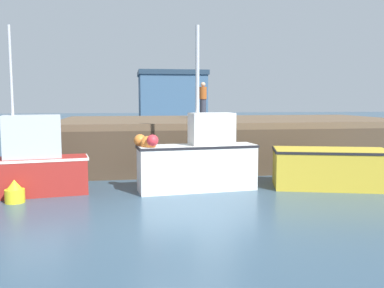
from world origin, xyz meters
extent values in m
cube|color=#334C60|center=(0.00, 0.00, -0.05)|extent=(120.00, 160.00, 0.10)
cube|color=brown|center=(3.28, 9.00, 1.87)|extent=(14.93, 7.44, 0.25)
cube|color=#433527|center=(3.28, 5.40, 0.87)|extent=(14.93, 0.24, 1.74)
cylinder|color=#433527|center=(-3.79, 5.51, 0.87)|extent=(0.36, 0.36, 1.74)
cylinder|color=#433527|center=(3.28, 5.51, 0.87)|extent=(0.36, 0.36, 1.74)
cylinder|color=#433527|center=(-1.20, 12.49, 0.87)|extent=(0.36, 0.36, 1.74)
cylinder|color=#433527|center=(7.76, 12.49, 0.87)|extent=(0.36, 0.36, 1.74)
cylinder|color=#433527|center=(-0.25, 5.51, 0.87)|extent=(7.10, 0.18, 1.57)
cube|color=maroon|center=(-4.65, 3.24, 0.57)|extent=(4.22, 1.63, 1.14)
cube|color=silver|center=(-4.65, 3.24, 1.09)|extent=(4.30, 1.67, 0.08)
cube|color=#B2B7BC|center=(-4.14, 3.32, 1.77)|extent=(1.73, 1.12, 1.26)
cylinder|color=#B7B7BC|center=(-4.65, 3.24, 3.69)|extent=(0.08, 0.08, 2.57)
cube|color=silver|center=(0.80, 3.22, 0.72)|extent=(3.77, 1.37, 1.44)
cube|color=black|center=(0.80, 3.22, 1.39)|extent=(3.84, 1.40, 0.08)
cube|color=silver|center=(1.26, 3.26, 1.94)|extent=(1.42, 0.97, 1.00)
cylinder|color=#B7B7BC|center=(0.80, 3.22, 3.78)|extent=(0.12, 0.12, 2.67)
sphere|color=orange|center=(-0.75, 2.98, 1.55)|extent=(0.44, 0.44, 0.44)
sphere|color=orange|center=(-0.97, 3.35, 1.60)|extent=(0.38, 0.38, 0.38)
sphere|color=red|center=(-0.63, 2.68, 1.66)|extent=(0.35, 0.35, 0.35)
sphere|color=orange|center=(-0.68, 2.81, 1.55)|extent=(0.35, 0.35, 0.35)
cube|color=gold|center=(5.15, 2.93, 0.63)|extent=(3.88, 2.49, 1.26)
cube|color=black|center=(5.15, 2.93, 1.21)|extent=(3.96, 2.54, 0.08)
cube|color=silver|center=(6.29, 4.26, 0.19)|extent=(1.95, 1.17, 0.37)
cube|color=#7F6647|center=(6.29, 4.26, 0.39)|extent=(0.27, 0.60, 0.04)
cylinder|color=#2D3342|center=(2.14, 9.50, 2.43)|extent=(0.29, 0.29, 0.88)
cylinder|color=#994C1E|center=(2.14, 9.50, 3.16)|extent=(0.34, 0.34, 0.56)
sphere|color=tan|center=(2.14, 9.50, 3.55)|extent=(0.22, 0.22, 0.22)
cube|color=#385675|center=(3.56, 36.51, 2.71)|extent=(6.97, 6.59, 5.42)
cube|color=#213446|center=(3.56, 36.51, 5.67)|extent=(7.25, 6.85, 0.50)
cylinder|color=yellow|center=(-4.48, 2.43, 0.19)|extent=(0.54, 0.54, 0.38)
cone|color=yellow|center=(-4.48, 2.43, 0.51)|extent=(0.43, 0.43, 0.27)
camera|label=1|loc=(-1.37, -9.58, 2.86)|focal=39.06mm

